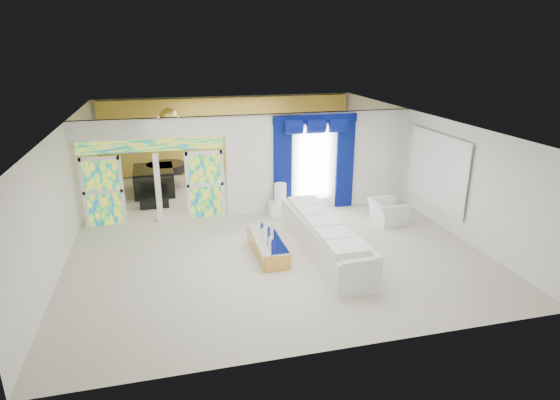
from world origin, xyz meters
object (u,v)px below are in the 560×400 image
object	(u,v)px
console_table	(290,208)
armchair	(387,212)
white_sofa	(324,239)
coffee_table	(268,247)
grand_piano	(154,180)

from	to	relation	value
console_table	armchair	world-z (taller)	armchair
white_sofa	coffee_table	bearing A→B (deg)	165.05
armchair	grand_piano	world-z (taller)	grand_piano
console_table	armchair	bearing A→B (deg)	-27.33
coffee_table	armchair	distance (m)	4.05
armchair	grand_piano	bearing A→B (deg)	54.32
white_sofa	coffee_table	size ratio (longest dim) A/B	2.25
white_sofa	grand_piano	size ratio (longest dim) A/B	2.42
grand_piano	coffee_table	bearing A→B (deg)	-66.12
coffee_table	armchair	xyz separation A→B (m)	(3.84, 1.29, 0.12)
white_sofa	armchair	bearing A→B (deg)	30.10
console_table	grand_piano	size ratio (longest dim) A/B	0.73
white_sofa	console_table	distance (m)	2.92
white_sofa	grand_piano	distance (m)	7.38
white_sofa	grand_piano	xyz separation A→B (m)	(-4.07, 6.16, 0.04)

